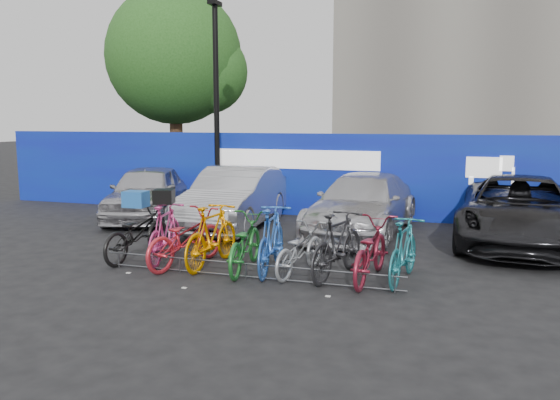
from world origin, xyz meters
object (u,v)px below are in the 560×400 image
at_px(bike_rack, 246,270).
at_px(bike_4, 245,243).
at_px(lamppost, 216,103).
at_px(bike_3, 212,236).
at_px(bike_6, 299,250).
at_px(bike_9, 403,251).
at_px(car_0, 148,192).
at_px(car_2, 363,204).
at_px(bike_7, 337,245).
at_px(tree, 180,60).
at_px(bike_5, 271,239).
at_px(bike_2, 185,238).
at_px(car_3, 519,211).
at_px(car_1, 235,198).
at_px(bike_0, 137,233).
at_px(bike_1, 165,233).
at_px(bike_8, 370,250).

height_order(bike_rack, bike_4, bike_4).
bearing_deg(lamppost, bike_3, -67.13).
relative_size(bike_6, bike_9, 0.94).
relative_size(bike_rack, car_0, 1.26).
relative_size(bike_rack, bike_3, 2.79).
height_order(car_2, bike_4, car_2).
xyz_separation_m(bike_rack, bike_3, (-0.92, 0.60, 0.44)).
bearing_deg(car_2, bike_9, -65.67).
height_order(bike_6, bike_7, bike_7).
relative_size(tree, bike_5, 3.81).
height_order(lamppost, bike_3, lamppost).
relative_size(bike_2, bike_3, 1.03).
xyz_separation_m(bike_6, bike_9, (1.85, 0.06, 0.10)).
relative_size(tree, bike_6, 4.44).
distance_m(bike_rack, car_3, 6.63).
relative_size(car_1, bike_2, 2.29).
distance_m(bike_rack, bike_6, 1.05).
xyz_separation_m(tree, bike_9, (9.44, -10.01, -4.51)).
distance_m(bike_5, bike_9, 2.39).
height_order(car_3, bike_0, car_3).
relative_size(lamppost, bike_1, 3.15).
bearing_deg(bike_6, bike_1, 10.50).
bearing_deg(bike_2, car_3, -133.00).
distance_m(car_1, bike_6, 4.65).
height_order(bike_1, bike_7, bike_7).
bearing_deg(bike_rack, tree, 122.45).
height_order(bike_2, bike_4, bike_2).
height_order(bike_4, bike_9, bike_9).
xyz_separation_m(car_3, bike_9, (-2.23, -3.79, -0.20)).
bearing_deg(car_3, bike_1, -146.58).
relative_size(bike_2, bike_8, 1.00).
bearing_deg(bike_0, car_3, -148.11).
distance_m(tree, bike_4, 12.90).
distance_m(car_2, bike_0, 5.53).
xyz_separation_m(car_1, bike_9, (4.62, -3.66, -0.22)).
distance_m(car_2, bike_2, 4.91).
distance_m(tree, car_1, 9.05).
bearing_deg(car_1, tree, 124.13).
relative_size(tree, bike_0, 3.84).
bearing_deg(car_3, bike_7, -126.56).
xyz_separation_m(car_2, bike_3, (-2.26, -3.95, -0.12)).
distance_m(bike_4, bike_5, 0.51).
xyz_separation_m(car_0, car_2, (6.15, -0.19, -0.03)).
height_order(car_0, bike_9, car_0).
distance_m(bike_0, bike_2, 1.19).
relative_size(car_0, bike_8, 2.15).
bearing_deg(car_2, bike_3, -114.28).
relative_size(car_0, bike_9, 2.38).
bearing_deg(car_1, bike_7, -50.04).
height_order(car_2, car_3, car_3).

